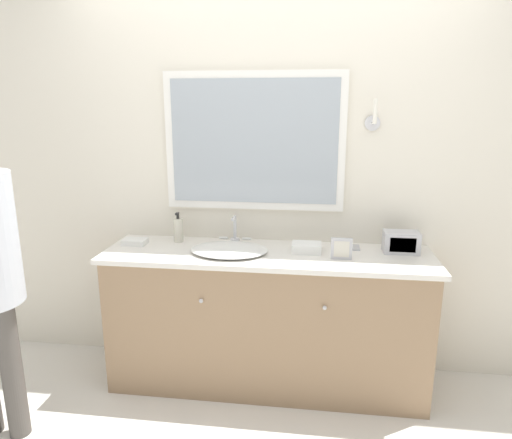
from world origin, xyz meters
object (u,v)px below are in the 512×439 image
appliance_box (401,242)px  soap_bottle (178,230)px  sink_basin (230,249)px  picture_frame (341,249)px

appliance_box → soap_bottle: bearing=178.2°
sink_basin → picture_frame: size_ratio=3.62×
sink_basin → soap_bottle: soap_bottle is taller
sink_basin → soap_bottle: bearing=155.0°
sink_basin → picture_frame: sink_basin is taller
sink_basin → picture_frame: bearing=-4.4°
soap_bottle → appliance_box: soap_bottle is taller
soap_bottle → appliance_box: bearing=-1.8°
soap_bottle → picture_frame: (1.02, -0.22, -0.02)m
sink_basin → appliance_box: bearing=7.2°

